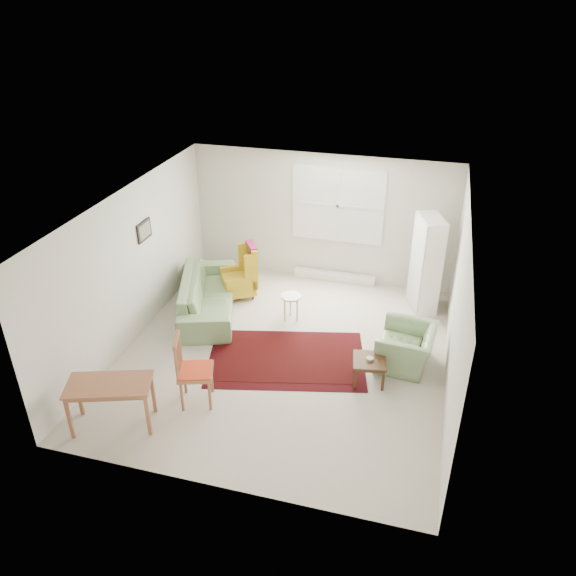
% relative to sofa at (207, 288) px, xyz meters
% --- Properties ---
extents(room, '(5.04, 5.54, 2.51)m').
position_rel_sofa_xyz_m(room, '(1.68, -0.75, 0.80)').
color(room, '#BBAE9F').
rests_on(room, ground).
extents(rug, '(2.72, 2.07, 0.02)m').
position_rel_sofa_xyz_m(rug, '(1.74, -1.06, -0.44)').
color(rug, black).
rests_on(rug, ground).
extents(sofa, '(1.55, 2.42, 0.91)m').
position_rel_sofa_xyz_m(sofa, '(0.00, 0.00, 0.00)').
color(sofa, '#708E5E').
rests_on(sofa, ground).
extents(armchair, '(0.90, 1.01, 0.73)m').
position_rel_sofa_xyz_m(armchair, '(3.54, -0.68, -0.09)').
color(armchair, '#708E5E').
rests_on(armchair, ground).
extents(wingback_chair, '(0.84, 0.83, 1.03)m').
position_rel_sofa_xyz_m(wingback_chair, '(0.34, 0.65, 0.06)').
color(wingback_chair, gold).
rests_on(wingback_chair, ground).
extents(coffee_table, '(0.55, 0.55, 0.39)m').
position_rel_sofa_xyz_m(coffee_table, '(3.05, -1.27, -0.26)').
color(coffee_table, '#3D2413').
rests_on(coffee_table, ground).
extents(stool, '(0.42, 0.42, 0.47)m').
position_rel_sofa_xyz_m(stool, '(1.50, 0.10, -0.22)').
color(stool, white).
rests_on(stool, ground).
extents(cabinet, '(0.58, 0.78, 1.74)m').
position_rel_sofa_xyz_m(cabinet, '(3.68, 1.12, 0.41)').
color(cabinet, white).
rests_on(cabinet, ground).
extents(desk, '(1.20, 0.85, 0.68)m').
position_rel_sofa_xyz_m(desk, '(-0.08, -3.08, -0.11)').
color(desk, '#93593B').
rests_on(desk, ground).
extents(desk_chair, '(0.59, 0.59, 1.07)m').
position_rel_sofa_xyz_m(desk_chair, '(0.80, -2.35, 0.08)').
color(desk_chair, '#93593B').
rests_on(desk_chair, ground).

